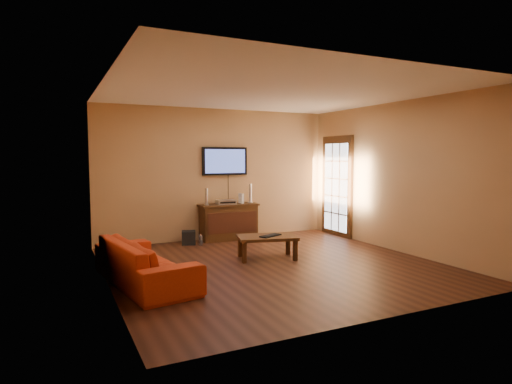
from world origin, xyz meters
TOP-DOWN VIEW (x-y plane):
  - ground_plane at (0.00, 0.00)m, footprint 5.00×5.00m
  - room_walls at (0.00, 0.62)m, footprint 5.00×5.00m
  - french_door at (2.46, 1.70)m, footprint 0.07×1.02m
  - media_console at (0.15, 2.26)m, footprint 1.22×0.47m
  - television at (0.15, 2.45)m, footprint 0.98×0.08m
  - coffee_table at (0.10, 0.42)m, footprint 1.09×0.81m
  - sofa at (-2.03, -0.10)m, footprint 0.91×2.10m
  - speaker_left at (-0.32, 2.27)m, footprint 0.09×0.09m
  - speaker_right at (0.66, 2.30)m, footprint 0.11×0.11m
  - av_receiver at (0.10, 2.28)m, footprint 0.40×0.31m
  - game_console at (0.44, 2.27)m, footprint 0.07×0.16m
  - subwoofer at (-0.74, 2.15)m, footprint 0.33×0.33m
  - bottle at (-0.57, 1.94)m, footprint 0.07×0.07m
  - keyboard at (0.14, 0.37)m, footprint 0.44×0.32m

SIDE VIEW (x-z plane):
  - ground_plane at x=0.00m, z-range 0.00..0.00m
  - bottle at x=-0.57m, z-range -0.01..0.21m
  - subwoofer at x=-0.74m, z-range 0.00..0.26m
  - coffee_table at x=0.10m, z-range 0.14..0.53m
  - media_console at x=0.15m, z-range 0.00..0.74m
  - sofa at x=-2.03m, z-range 0.00..0.80m
  - keyboard at x=0.14m, z-range 0.39..0.41m
  - av_receiver at x=0.10m, z-range 0.74..0.83m
  - game_console at x=0.44m, z-range 0.74..0.95m
  - speaker_left at x=-0.32m, z-range 0.73..1.07m
  - speaker_right at x=0.66m, z-range 0.72..1.13m
  - french_door at x=2.46m, z-range -0.06..2.16m
  - television at x=0.15m, z-range 1.33..1.91m
  - room_walls at x=0.00m, z-range -0.81..4.19m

